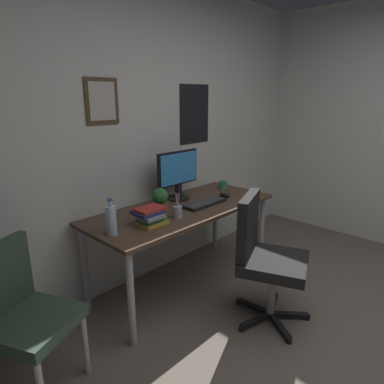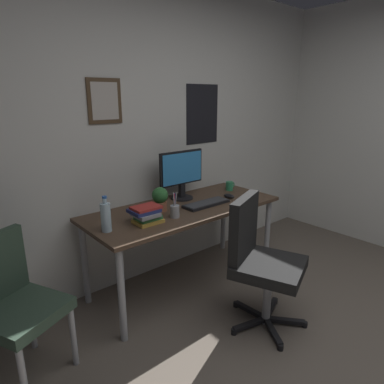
{
  "view_description": "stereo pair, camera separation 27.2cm",
  "coord_description": "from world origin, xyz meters",
  "px_view_note": "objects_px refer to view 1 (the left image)",
  "views": [
    {
      "loc": [
        -1.95,
        -0.18,
        1.62
      ],
      "look_at": [
        -0.06,
        1.62,
        0.88
      ],
      "focal_mm": 31.49,
      "sensor_mm": 36.0,
      "label": 1
    },
    {
      "loc": [
        -1.76,
        -0.37,
        1.62
      ],
      "look_at": [
        -0.06,
        1.62,
        0.88
      ],
      "focal_mm": 31.49,
      "sensor_mm": 36.0,
      "label": 2
    }
  ],
  "objects_px": {
    "side_chair": "(21,311)",
    "book_stack_left": "(150,216)",
    "computer_mouse": "(225,195)",
    "potted_plant": "(160,199)",
    "pen_cup": "(177,211)",
    "office_chair": "(264,253)",
    "water_bottle": "(111,220)",
    "monitor": "(178,173)",
    "keyboard": "(205,203)",
    "coffee_mug_near": "(223,185)"
  },
  "relations": [
    {
      "from": "potted_plant",
      "to": "computer_mouse",
      "type": "bearing_deg",
      "value": -10.07
    },
    {
      "from": "water_bottle",
      "to": "coffee_mug_near",
      "type": "distance_m",
      "value": 1.42
    },
    {
      "from": "computer_mouse",
      "to": "potted_plant",
      "type": "xyz_separation_m",
      "value": [
        -0.68,
        0.12,
        0.09
      ]
    },
    {
      "from": "pen_cup",
      "to": "book_stack_left",
      "type": "distance_m",
      "value": 0.23
    },
    {
      "from": "office_chair",
      "to": "book_stack_left",
      "type": "distance_m",
      "value": 0.86
    },
    {
      "from": "water_bottle",
      "to": "potted_plant",
      "type": "height_order",
      "value": "water_bottle"
    },
    {
      "from": "side_chair",
      "to": "coffee_mug_near",
      "type": "bearing_deg",
      "value": 6.9
    },
    {
      "from": "office_chair",
      "to": "pen_cup",
      "type": "xyz_separation_m",
      "value": [
        -0.29,
        0.59,
        0.25
      ]
    },
    {
      "from": "water_bottle",
      "to": "coffee_mug_near",
      "type": "bearing_deg",
      "value": 6.96
    },
    {
      "from": "monitor",
      "to": "book_stack_left",
      "type": "distance_m",
      "value": 0.67
    },
    {
      "from": "water_bottle",
      "to": "coffee_mug_near",
      "type": "xyz_separation_m",
      "value": [
        1.41,
        0.17,
        -0.06
      ]
    },
    {
      "from": "computer_mouse",
      "to": "side_chair",
      "type": "bearing_deg",
      "value": -177.79
    },
    {
      "from": "monitor",
      "to": "keyboard",
      "type": "bearing_deg",
      "value": -81.31
    },
    {
      "from": "monitor",
      "to": "computer_mouse",
      "type": "relative_size",
      "value": 4.18
    },
    {
      "from": "side_chair",
      "to": "book_stack_left",
      "type": "bearing_deg",
      "value": 2.08
    },
    {
      "from": "keyboard",
      "to": "computer_mouse",
      "type": "relative_size",
      "value": 3.91
    },
    {
      "from": "monitor",
      "to": "book_stack_left",
      "type": "xyz_separation_m",
      "value": [
        -0.58,
        -0.3,
        -0.18
      ]
    },
    {
      "from": "office_chair",
      "to": "water_bottle",
      "type": "relative_size",
      "value": 3.76
    },
    {
      "from": "side_chair",
      "to": "water_bottle",
      "type": "distance_m",
      "value": 0.73
    },
    {
      "from": "coffee_mug_near",
      "to": "book_stack_left",
      "type": "distance_m",
      "value": 1.13
    },
    {
      "from": "side_chair",
      "to": "computer_mouse",
      "type": "relative_size",
      "value": 7.95
    },
    {
      "from": "computer_mouse",
      "to": "potted_plant",
      "type": "bearing_deg",
      "value": 169.93
    },
    {
      "from": "side_chair",
      "to": "computer_mouse",
      "type": "xyz_separation_m",
      "value": [
        1.86,
        0.07,
        0.24
      ]
    },
    {
      "from": "monitor",
      "to": "office_chair",
      "type": "bearing_deg",
      "value": -93.34
    },
    {
      "from": "coffee_mug_near",
      "to": "pen_cup",
      "type": "height_order",
      "value": "pen_cup"
    },
    {
      "from": "monitor",
      "to": "pen_cup",
      "type": "distance_m",
      "value": 0.53
    },
    {
      "from": "computer_mouse",
      "to": "coffee_mug_near",
      "type": "xyz_separation_m",
      "value": [
        0.19,
        0.18,
        0.03
      ]
    },
    {
      "from": "side_chair",
      "to": "monitor",
      "type": "distance_m",
      "value": 1.63
    },
    {
      "from": "keyboard",
      "to": "coffee_mug_near",
      "type": "distance_m",
      "value": 0.53
    },
    {
      "from": "office_chair",
      "to": "computer_mouse",
      "type": "relative_size",
      "value": 8.64
    },
    {
      "from": "water_bottle",
      "to": "book_stack_left",
      "type": "height_order",
      "value": "water_bottle"
    },
    {
      "from": "office_chair",
      "to": "computer_mouse",
      "type": "height_order",
      "value": "office_chair"
    },
    {
      "from": "water_bottle",
      "to": "office_chair",
      "type": "bearing_deg",
      "value": -39.7
    },
    {
      "from": "pen_cup",
      "to": "side_chair",
      "type": "bearing_deg",
      "value": 179.46
    },
    {
      "from": "keyboard",
      "to": "office_chair",
      "type": "bearing_deg",
      "value": -98.47
    },
    {
      "from": "water_bottle",
      "to": "book_stack_left",
      "type": "bearing_deg",
      "value": -8.16
    },
    {
      "from": "coffee_mug_near",
      "to": "book_stack_left",
      "type": "height_order",
      "value": "book_stack_left"
    },
    {
      "from": "office_chair",
      "to": "water_bottle",
      "type": "distance_m",
      "value": 1.11
    },
    {
      "from": "side_chair",
      "to": "keyboard",
      "type": "distance_m",
      "value": 1.58
    },
    {
      "from": "pen_cup",
      "to": "keyboard",
      "type": "bearing_deg",
      "value": 9.5
    },
    {
      "from": "monitor",
      "to": "water_bottle",
      "type": "distance_m",
      "value": 0.92
    },
    {
      "from": "computer_mouse",
      "to": "pen_cup",
      "type": "bearing_deg",
      "value": -173.14
    },
    {
      "from": "computer_mouse",
      "to": "water_bottle",
      "type": "relative_size",
      "value": 0.44
    },
    {
      "from": "monitor",
      "to": "computer_mouse",
      "type": "height_order",
      "value": "monitor"
    },
    {
      "from": "office_chair",
      "to": "potted_plant",
      "type": "distance_m",
      "value": 0.9
    },
    {
      "from": "side_chair",
      "to": "pen_cup",
      "type": "xyz_separation_m",
      "value": [
        1.17,
        -0.01,
        0.28
      ]
    },
    {
      "from": "water_bottle",
      "to": "pen_cup",
      "type": "height_order",
      "value": "water_bottle"
    },
    {
      "from": "monitor",
      "to": "pen_cup",
      "type": "relative_size",
      "value": 2.3
    },
    {
      "from": "side_chair",
      "to": "book_stack_left",
      "type": "xyz_separation_m",
      "value": [
        0.94,
        0.03,
        0.29
      ]
    },
    {
      "from": "potted_plant",
      "to": "side_chair",
      "type": "bearing_deg",
      "value": -170.7
    }
  ]
}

